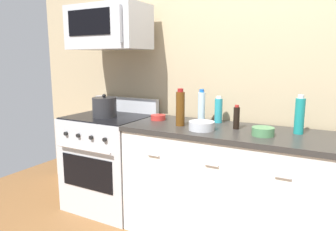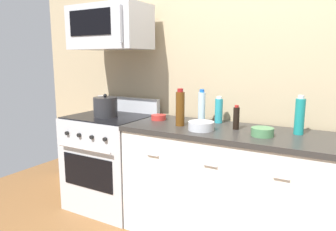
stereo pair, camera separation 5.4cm
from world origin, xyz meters
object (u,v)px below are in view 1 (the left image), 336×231
(range_oven, at_px, (110,161))
(bowl_green_glaze, at_px, (263,131))
(bottle_dish_soap, at_px, (218,110))
(bottle_water_clear, at_px, (201,107))
(bowl_red_small, at_px, (158,117))
(bottle_wine_amber, at_px, (180,108))
(microwave, at_px, (109,28))
(bottle_soy_sauce_dark, at_px, (236,118))
(stockpot, at_px, (105,107))
(bottle_sparkling_teal, at_px, (300,115))
(bowl_steel_prep, at_px, (202,125))

(range_oven, xyz_separation_m, bowl_green_glaze, (1.48, -0.08, 0.48))
(bottle_dish_soap, height_order, bottle_water_clear, bottle_water_clear)
(range_oven, height_order, bottle_water_clear, bottle_water_clear)
(bowl_red_small, bearing_deg, bottle_dish_soap, 15.79)
(bottle_dish_soap, relative_size, bowl_red_small, 1.72)
(bottle_wine_amber, bearing_deg, microwave, 172.41)
(bottle_soy_sauce_dark, height_order, stockpot, stockpot)
(bottle_sparkling_teal, relative_size, bottle_wine_amber, 0.94)
(bottle_wine_amber, distance_m, stockpot, 0.81)
(bottle_soy_sauce_dark, relative_size, bottle_wine_amber, 0.62)
(range_oven, bearing_deg, bottle_sparkling_teal, 3.44)
(microwave, height_order, bottle_sparkling_teal, microwave)
(range_oven, relative_size, bowl_red_small, 8.02)
(range_oven, height_order, bowl_red_small, range_oven)
(bottle_soy_sauce_dark, height_order, bowl_steel_prep, bottle_soy_sauce_dark)
(bottle_soy_sauce_dark, xyz_separation_m, bottle_wine_amber, (-0.44, -0.10, 0.06))
(bottle_dish_soap, bearing_deg, stockpot, -165.75)
(bottle_soy_sauce_dark, bearing_deg, microwave, 179.69)
(bowl_steel_prep, bearing_deg, bowl_green_glaze, 5.47)
(bowl_red_small, distance_m, bowl_green_glaze, 0.97)
(microwave, height_order, stockpot, microwave)
(bottle_dish_soap, bearing_deg, range_oven, -168.55)
(bowl_steel_prep, bearing_deg, bottle_dish_soap, 87.73)
(bottle_wine_amber, bearing_deg, range_oven, 175.57)
(microwave, distance_m, bowl_red_small, 0.96)
(bottle_wine_amber, relative_size, bowl_green_glaze, 1.93)
(bottle_sparkling_teal, bearing_deg, bottle_soy_sauce_dark, -171.89)
(bowl_green_glaze, relative_size, stockpot, 0.70)
(bottle_dish_soap, height_order, stockpot, bottle_dish_soap)
(bottle_wine_amber, distance_m, bottle_water_clear, 0.22)
(bottle_sparkling_teal, bearing_deg, bowl_red_small, -178.13)
(bottle_wine_amber, bearing_deg, bottle_sparkling_teal, 10.45)
(range_oven, height_order, bottle_sparkling_teal, bottle_sparkling_teal)
(bottle_water_clear, bearing_deg, bottle_dish_soap, 32.70)
(bottle_wine_amber, xyz_separation_m, stockpot, (-0.80, 0.01, -0.05))
(bottle_soy_sauce_dark, xyz_separation_m, bowl_steel_prep, (-0.22, -0.17, -0.05))
(bottle_dish_soap, xyz_separation_m, bowl_red_small, (-0.52, -0.15, -0.08))
(range_oven, bearing_deg, stockpot, -90.00)
(bottle_soy_sauce_dark, distance_m, bottle_water_clear, 0.35)
(bottle_sparkling_teal, relative_size, bowl_red_small, 2.16)
(bowl_steel_prep, relative_size, stockpot, 0.88)
(stockpot, bearing_deg, bottle_soy_sauce_dark, 4.19)
(microwave, relative_size, stockpot, 3.30)
(microwave, height_order, bottle_dish_soap, microwave)
(bowl_red_small, bearing_deg, bottle_wine_amber, -23.82)
(bowl_green_glaze, distance_m, bowl_steel_prep, 0.46)
(stockpot, bearing_deg, bottle_wine_amber, -0.64)
(bottle_sparkling_teal, relative_size, stockpot, 1.27)
(bowl_green_glaze, xyz_separation_m, bowl_steel_prep, (-0.46, -0.04, 0.00))
(microwave, xyz_separation_m, bowl_green_glaze, (1.48, -0.13, -0.80))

